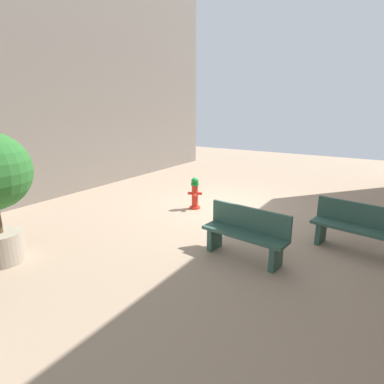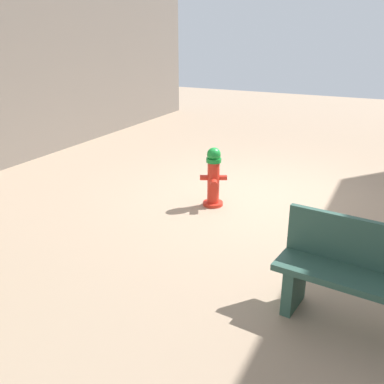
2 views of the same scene
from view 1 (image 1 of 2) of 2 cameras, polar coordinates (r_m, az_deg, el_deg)
name	(u,v)px [view 1 (image 1 of 2)]	position (r m, az deg, el deg)	size (l,w,h in m)	color
ground_plane	(225,206)	(8.95, 6.11, -2.63)	(23.40, 23.40, 0.00)	tan
building_facade_right	(7,36)	(10.39, -30.96, 23.48)	(0.70, 18.00, 9.16)	slate
fire_hydrant	(195,193)	(8.60, 0.53, -0.21)	(0.39, 0.37, 0.89)	red
bench_near	(360,228)	(6.85, 28.60, -5.78)	(1.80, 0.72, 0.95)	#33594C
bench_far	(246,232)	(5.90, 9.86, -7.34)	(1.67, 0.63, 0.95)	#33594C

